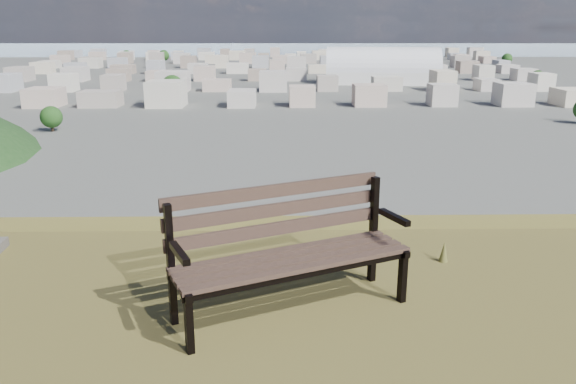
{
  "coord_description": "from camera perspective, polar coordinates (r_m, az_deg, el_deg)",
  "views": [
    {
      "loc": [
        0.99,
        -1.23,
        26.93
      ],
      "look_at": [
        1.08,
        4.32,
        25.3
      ],
      "focal_mm": 35.0,
      "sensor_mm": 36.0,
      "label": 1
    }
  ],
  "objects": [
    {
      "name": "park_bench",
      "position": [
        3.92,
        -0.08,
        -5.22
      ],
      "size": [
        1.72,
        1.16,
        0.87
      ],
      "rotation": [
        0.0,
        0.0,
        0.42
      ],
      "color": "#473329",
      "rests_on": "hilltop_mesa"
    },
    {
      "name": "arena",
      "position": [
        290.59,
        9.51,
        11.91
      ],
      "size": [
        57.5,
        28.86,
        23.4
      ],
      "rotation": [
        0.0,
        0.0,
        -0.1
      ],
      "color": "silver",
      "rests_on": "ground"
    },
    {
      "name": "city_blocks",
      "position": [
        396.37,
        -1.18,
        12.96
      ],
      "size": [
        395.0,
        361.0,
        7.0
      ],
      "color": "beige",
      "rests_on": "ground"
    },
    {
      "name": "city_trees",
      "position": [
        322.16,
        -6.02,
        12.33
      ],
      "size": [
        406.52,
        387.2,
        9.98
      ],
      "color": "#2F2117",
      "rests_on": "ground"
    },
    {
      "name": "bay_water",
      "position": [
        901.63,
        -1.11,
        14.64
      ],
      "size": [
        2400.0,
        700.0,
        0.12
      ],
      "primitive_type": "cube",
      "color": "#88A0AE",
      "rests_on": "ground"
    },
    {
      "name": "far_hills",
      "position": [
        1405.52,
        -3.68,
        16.26
      ],
      "size": [
        2050.0,
        340.0,
        60.0
      ],
      "color": "#A0B4C7",
      "rests_on": "ground"
    }
  ]
}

